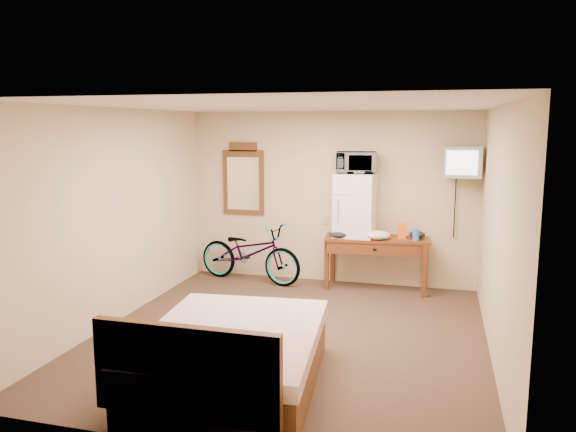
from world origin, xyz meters
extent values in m
plane|color=#403120|center=(0.00, 0.00, 0.00)|extent=(4.60, 4.60, 0.00)
plane|color=silver|center=(0.00, 0.00, 2.50)|extent=(4.60, 4.60, 0.00)
cube|color=beige|center=(0.00, 2.30, 1.25)|extent=(4.20, 0.04, 2.50)
cube|color=beige|center=(0.00, -2.30, 1.25)|extent=(4.20, 0.04, 2.50)
cube|color=beige|center=(-2.10, 0.00, 1.25)|extent=(0.04, 4.60, 2.50)
cube|color=beige|center=(2.10, 0.00, 1.25)|extent=(0.04, 4.60, 2.50)
cube|color=beige|center=(-0.08, 2.29, 0.92)|extent=(0.08, 0.01, 0.13)
cube|color=maroon|center=(0.72, 2.04, 0.73)|extent=(1.48, 0.69, 0.04)
cube|color=maroon|center=(0.05, 1.81, 0.35)|extent=(0.06, 0.06, 0.71)
cube|color=maroon|center=(1.39, 1.81, 0.35)|extent=(0.06, 0.06, 0.71)
cube|color=maroon|center=(0.05, 2.27, 0.35)|extent=(0.06, 0.06, 0.71)
cube|color=maroon|center=(1.39, 2.27, 0.35)|extent=(0.06, 0.06, 0.71)
cube|color=maroon|center=(0.72, 1.79, 0.63)|extent=(1.32, 0.16, 0.16)
cube|color=black|center=(0.72, 1.78, 0.63)|extent=(0.05, 0.02, 0.03)
cube|color=white|center=(0.40, 2.04, 1.19)|extent=(0.56, 0.54, 0.89)
cube|color=#AAAAA5|center=(0.40, 1.78, 1.37)|extent=(0.54, 0.01, 0.00)
cylinder|color=#AAAAA5|center=(0.21, 1.77, 1.14)|extent=(0.02, 0.02, 0.32)
imported|color=white|center=(0.40, 2.04, 1.79)|extent=(0.59, 0.44, 0.30)
cube|color=orange|center=(1.06, 2.00, 0.86)|extent=(0.13, 0.09, 0.23)
cylinder|color=#3A6AC7|center=(1.25, 1.93, 0.83)|extent=(0.09, 0.09, 0.16)
ellipsoid|color=silver|center=(0.72, 1.89, 0.81)|extent=(0.39, 0.30, 0.12)
ellipsoid|color=black|center=(0.21, 1.85, 0.80)|extent=(0.28, 0.21, 0.11)
ellipsoid|color=black|center=(1.26, 2.13, 0.80)|extent=(0.22, 0.18, 0.10)
cube|color=black|center=(1.80, 2.28, 1.73)|extent=(0.14, 0.02, 0.14)
cylinder|color=black|center=(1.80, 2.24, 1.73)|extent=(0.05, 0.30, 0.05)
cube|color=#AAAAA5|center=(1.80, 2.02, 1.82)|extent=(0.50, 0.43, 0.41)
cube|color=white|center=(1.80, 1.82, 1.82)|extent=(0.39, 0.04, 0.31)
cube|color=black|center=(1.80, 2.22, 1.82)|extent=(0.29, 0.04, 0.25)
cube|color=brown|center=(-1.34, 2.27, 1.44)|extent=(0.64, 0.04, 0.97)
cube|color=brown|center=(-1.34, 2.27, 1.98)|extent=(0.43, 0.04, 0.14)
cube|color=white|center=(-1.34, 2.25, 1.43)|extent=(0.50, 0.01, 0.80)
imported|color=black|center=(-1.14, 1.95, 0.44)|extent=(1.75, 0.91, 0.88)
cube|color=brown|center=(-0.17, -1.30, 0.20)|extent=(1.61, 2.04, 0.40)
cube|color=beige|center=(-0.17, -1.30, 0.45)|extent=(1.65, 2.08, 0.14)
cube|color=brown|center=(-0.17, -2.26, 0.55)|extent=(1.44, 0.08, 0.70)
ellipsoid|color=silver|center=(-0.51, -1.95, 0.58)|extent=(0.57, 0.35, 0.20)
ellipsoid|color=silver|center=(0.16, -1.95, 0.58)|extent=(0.57, 0.35, 0.20)
camera|label=1|loc=(1.53, -5.72, 2.30)|focal=35.00mm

